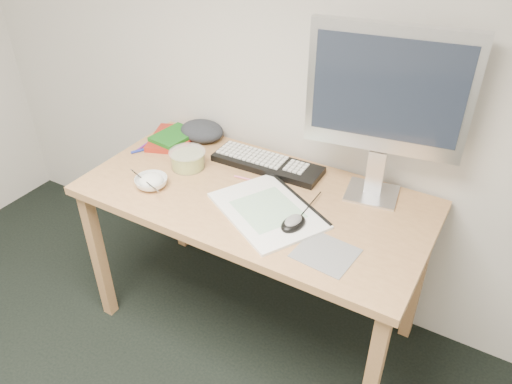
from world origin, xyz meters
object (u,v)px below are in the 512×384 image
desk (254,211)px  monitor (387,96)px  sketchpad (268,211)px  keyboard (267,164)px  rice_bowl (151,182)px

desk → monitor: bearing=30.2°
sketchpad → keyboard: bearing=148.7°
monitor → desk: bearing=-159.0°
sketchpad → monitor: (0.30, 0.31, 0.42)m
desk → sketchpad: bearing=-36.2°
keyboard → sketchpad: bearing=-62.0°
keyboard → monitor: 0.62m
desk → monitor: monitor is taller
desk → rice_bowl: (-0.39, -0.16, 0.10)m
keyboard → rice_bowl: rice_bowl is taller
monitor → rice_bowl: (-0.80, -0.40, -0.40)m
sketchpad → rice_bowl: bearing=-140.6°
sketchpad → monitor: size_ratio=0.63×
monitor → rice_bowl: 0.98m
keyboard → monitor: (0.47, 0.03, 0.41)m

